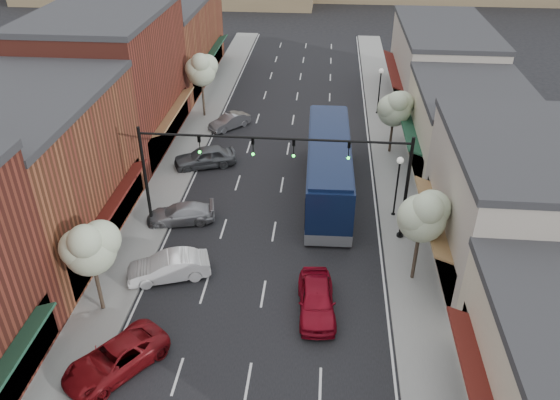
% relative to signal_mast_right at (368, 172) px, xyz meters
% --- Properties ---
extents(ground, '(160.00, 160.00, 0.00)m').
position_rel_signal_mast_right_xyz_m(ground, '(-5.62, -8.00, -4.62)').
color(ground, black).
rests_on(ground, ground).
extents(sidewalk_left, '(2.80, 73.00, 0.15)m').
position_rel_signal_mast_right_xyz_m(sidewalk_left, '(-14.02, 10.50, -4.55)').
color(sidewalk_left, gray).
rests_on(sidewalk_left, ground).
extents(sidewalk_right, '(2.80, 73.00, 0.15)m').
position_rel_signal_mast_right_xyz_m(sidewalk_right, '(2.78, 10.50, -4.55)').
color(sidewalk_right, gray).
rests_on(sidewalk_right, ground).
extents(curb_left, '(0.25, 73.00, 0.17)m').
position_rel_signal_mast_right_xyz_m(curb_left, '(-12.62, 10.50, -4.55)').
color(curb_left, gray).
rests_on(curb_left, ground).
extents(curb_right, '(0.25, 73.00, 0.17)m').
position_rel_signal_mast_right_xyz_m(curb_right, '(1.38, 10.50, -4.55)').
color(curb_right, gray).
rests_on(curb_right, ground).
extents(bldg_left_midnear, '(10.14, 14.10, 9.40)m').
position_rel_signal_mast_right_xyz_m(bldg_left_midnear, '(-19.85, -2.00, 0.03)').
color(bldg_left_midnear, brown).
rests_on(bldg_left_midnear, ground).
extents(bldg_left_midfar, '(10.14, 14.10, 10.90)m').
position_rel_signal_mast_right_xyz_m(bldg_left_midfar, '(-19.86, 12.00, 0.78)').
color(bldg_left_midfar, maroon).
rests_on(bldg_left_midfar, ground).
extents(bldg_left_far, '(10.14, 18.10, 8.40)m').
position_rel_signal_mast_right_xyz_m(bldg_left_far, '(-19.84, 28.00, -0.46)').
color(bldg_left_far, brown).
rests_on(bldg_left_far, ground).
extents(bldg_right_midnear, '(9.14, 12.10, 7.90)m').
position_rel_signal_mast_right_xyz_m(bldg_right_midnear, '(8.10, -2.00, -0.72)').
color(bldg_right_midnear, '#A5998D').
rests_on(bldg_right_midnear, ground).
extents(bldg_right_midfar, '(9.14, 12.10, 6.40)m').
position_rel_signal_mast_right_xyz_m(bldg_right_midfar, '(8.08, 10.00, -1.46)').
color(bldg_right_midfar, '#C2B79A').
rests_on(bldg_right_midfar, ground).
extents(bldg_right_far, '(9.14, 16.10, 7.40)m').
position_rel_signal_mast_right_xyz_m(bldg_right_far, '(8.09, 24.00, -0.96)').
color(bldg_right_far, '#A5998D').
rests_on(bldg_right_far, ground).
extents(signal_mast_right, '(8.22, 0.46, 7.00)m').
position_rel_signal_mast_right_xyz_m(signal_mast_right, '(0.00, 0.00, 0.00)').
color(signal_mast_right, black).
rests_on(signal_mast_right, ground).
extents(signal_mast_left, '(8.22, 0.46, 7.00)m').
position_rel_signal_mast_right_xyz_m(signal_mast_left, '(-11.24, 0.00, 0.00)').
color(signal_mast_left, black).
rests_on(signal_mast_left, ground).
extents(tree_right_near, '(2.85, 2.65, 5.95)m').
position_rel_signal_mast_right_xyz_m(tree_right_near, '(2.73, -4.05, -0.17)').
color(tree_right_near, '#47382B').
rests_on(tree_right_near, ground).
extents(tree_right_far, '(2.85, 2.65, 5.43)m').
position_rel_signal_mast_right_xyz_m(tree_right_far, '(2.73, 11.95, -0.63)').
color(tree_right_far, '#47382B').
rests_on(tree_right_far, ground).
extents(tree_left_near, '(2.85, 2.65, 5.69)m').
position_rel_signal_mast_right_xyz_m(tree_left_near, '(-13.87, -8.05, -0.40)').
color(tree_left_near, '#47382B').
rests_on(tree_left_near, ground).
extents(tree_left_far, '(2.85, 2.65, 6.13)m').
position_rel_signal_mast_right_xyz_m(tree_left_far, '(-13.87, 17.95, -0.02)').
color(tree_left_far, '#47382B').
rests_on(tree_left_far, ground).
extents(lamp_post_near, '(0.44, 0.44, 4.44)m').
position_rel_signal_mast_right_xyz_m(lamp_post_near, '(2.18, 2.50, -1.62)').
color(lamp_post_near, black).
rests_on(lamp_post_near, ground).
extents(lamp_post_far, '(0.44, 0.44, 4.44)m').
position_rel_signal_mast_right_xyz_m(lamp_post_far, '(2.18, 20.00, -1.62)').
color(lamp_post_far, black).
rests_on(lamp_post_far, ground).
extents(coach_bus, '(3.24, 13.51, 4.11)m').
position_rel_signal_mast_right_xyz_m(coach_bus, '(-2.29, 5.11, -2.50)').
color(coach_bus, '#0D1837').
rests_on(coach_bus, ground).
extents(red_hatchback, '(2.27, 4.85, 1.61)m').
position_rel_signal_mast_right_xyz_m(red_hatchback, '(-2.68, -7.07, -3.82)').
color(red_hatchback, maroon).
rests_on(red_hatchback, ground).
extents(parked_car_a, '(4.86, 5.41, 1.39)m').
position_rel_signal_mast_right_xyz_m(parked_car_a, '(-11.82, -11.81, -3.92)').
color(parked_car_a, maroon).
rests_on(parked_car_a, ground).
extents(parked_car_b, '(4.88, 3.00, 1.52)m').
position_rel_signal_mast_right_xyz_m(parked_car_b, '(-11.10, -5.08, -3.86)').
color(parked_car_b, white).
rests_on(parked_car_b, ground).
extents(parked_car_c, '(4.72, 2.71, 1.29)m').
position_rel_signal_mast_right_xyz_m(parked_car_c, '(-11.82, 0.56, -3.98)').
color(parked_car_c, '#939398').
rests_on(parked_car_c, ground).
extents(parked_car_d, '(5.14, 3.48, 1.62)m').
position_rel_signal_mast_right_xyz_m(parked_car_d, '(-11.82, 8.36, -3.81)').
color(parked_car_d, '#56595E').
rests_on(parked_car_d, ground).
extents(parked_car_e, '(3.64, 3.78, 1.28)m').
position_rel_signal_mast_right_xyz_m(parked_car_e, '(-11.13, 15.65, -3.98)').
color(parked_car_e, gray).
rests_on(parked_car_e, ground).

